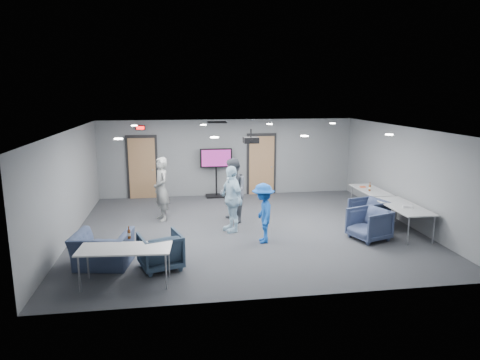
{
  "coord_description": "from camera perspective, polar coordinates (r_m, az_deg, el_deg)",
  "views": [
    {
      "loc": [
        -1.81,
        -10.94,
        3.64
      ],
      "look_at": [
        -0.06,
        0.76,
        1.2
      ],
      "focal_mm": 32.0,
      "sensor_mm": 36.0,
      "label": 1
    }
  ],
  "objects": [
    {
      "name": "table_right_a",
      "position": [
        13.61,
        17.0,
        -1.42
      ],
      "size": [
        0.7,
        1.68,
        0.73
      ],
      "rotation": [
        0.0,
        0.0,
        1.57
      ],
      "color": "#B5B8BA",
      "rests_on": "floor"
    },
    {
      "name": "chair_right_b",
      "position": [
        12.28,
        16.73,
        -4.23
      ],
      "size": [
        1.03,
        1.01,
        0.77
      ],
      "primitive_type": "imported",
      "rotation": [
        0.0,
        0.0,
        -1.3
      ],
      "color": "#343E5A",
      "rests_on": "floor"
    },
    {
      "name": "person_d",
      "position": [
        10.48,
        3.09,
        -4.43
      ],
      "size": [
        0.63,
        1.0,
        1.48
      ],
      "primitive_type": "imported",
      "rotation": [
        0.0,
        0.0,
        -1.66
      ],
      "color": "blue",
      "rests_on": "floor"
    },
    {
      "name": "tv_stand",
      "position": [
        14.98,
        -3.19,
        1.39
      ],
      "size": [
        1.12,
        0.53,
        1.72
      ],
      "color": "black",
      "rests_on": "floor"
    },
    {
      "name": "table_front_left",
      "position": [
        8.53,
        -15.1,
        -9.04
      ],
      "size": [
        1.8,
        0.86,
        0.73
      ],
      "rotation": [
        0.0,
        0.0,
        -0.08
      ],
      "color": "#B5B8BA",
      "rests_on": "floor"
    },
    {
      "name": "person_c",
      "position": [
        11.27,
        -1.14,
        -2.51
      ],
      "size": [
        0.76,
        1.12,
        1.77
      ],
      "primitive_type": "imported",
      "rotation": [
        0.0,
        0.0,
        -1.22
      ],
      "color": "#C6E9FF",
      "rests_on": "floor"
    },
    {
      "name": "door_right",
      "position": [
        15.41,
        2.88,
        2.03
      ],
      "size": [
        1.06,
        0.17,
        2.24
      ],
      "color": "black",
      "rests_on": "wall_back"
    },
    {
      "name": "wall_back",
      "position": [
        15.22,
        -1.59,
        3.0
      ],
      "size": [
        9.0,
        0.02,
        2.7
      ],
      "primitive_type": "cube",
      "color": "slate",
      "rests_on": "floor"
    },
    {
      "name": "exit_sign",
      "position": [
        14.96,
        -13.14,
        6.8
      ],
      "size": [
        0.32,
        0.08,
        0.16
      ],
      "color": "black",
      "rests_on": "wall_back"
    },
    {
      "name": "wrapper",
      "position": [
        11.81,
        21.44,
        -3.29
      ],
      "size": [
        0.27,
        0.23,
        0.05
      ],
      "primitive_type": "cube",
      "rotation": [
        0.0,
        0.0,
        -0.35
      ],
      "color": "silver",
      "rests_on": "table_right_b"
    },
    {
      "name": "floor",
      "position": [
        11.67,
        0.85,
        -6.52
      ],
      "size": [
        9.0,
        9.0,
        0.0
      ],
      "primitive_type": "plane",
      "color": "#35383D",
      "rests_on": "ground"
    },
    {
      "name": "hvac_diffuser",
      "position": [
        13.83,
        -3.08,
        7.68
      ],
      "size": [
        0.6,
        0.6,
        0.03
      ],
      "primitive_type": "cube",
      "color": "black",
      "rests_on": "ceiling"
    },
    {
      "name": "bottle_right",
      "position": [
        13.36,
        16.91,
        -1.0
      ],
      "size": [
        0.07,
        0.07,
        0.27
      ],
      "color": "#633011",
      "rests_on": "table_right_a"
    },
    {
      "name": "chair_right_c",
      "position": [
        11.22,
        16.81,
        -5.68
      ],
      "size": [
        1.09,
        1.07,
        0.79
      ],
      "primitive_type": "imported",
      "rotation": [
        0.0,
        0.0,
        -1.24
      ],
      "color": "#3D496A",
      "rests_on": "floor"
    },
    {
      "name": "person_a",
      "position": [
        12.43,
        -10.45,
        -1.2
      ],
      "size": [
        0.64,
        0.78,
        1.83
      ],
      "primitive_type": "imported",
      "rotation": [
        0.0,
        0.0,
        -1.22
      ],
      "color": "gray",
      "rests_on": "floor"
    },
    {
      "name": "wall_front",
      "position": [
        7.53,
        5.87,
        -6.12
      ],
      "size": [
        9.0,
        0.02,
        2.7
      ],
      "primitive_type": "cube",
      "color": "slate",
      "rests_on": "floor"
    },
    {
      "name": "door_left",
      "position": [
        15.16,
        -12.89,
        1.59
      ],
      "size": [
        1.06,
        0.17,
        2.24
      ],
      "color": "black",
      "rests_on": "wall_back"
    },
    {
      "name": "chair_front_a",
      "position": [
        9.21,
        -10.57,
        -9.25
      ],
      "size": [
        1.04,
        1.05,
        0.77
      ],
      "primitive_type": "imported",
      "rotation": [
        0.0,
        0.0,
        3.45
      ],
      "color": "#324457",
      "rests_on": "floor"
    },
    {
      "name": "snack_box",
      "position": [
        13.82,
        16.05,
        -0.88
      ],
      "size": [
        0.18,
        0.14,
        0.04
      ],
      "primitive_type": "cube",
      "rotation": [
        0.0,
        0.0,
        -0.14
      ],
      "color": "#CB5632",
      "rests_on": "table_right_a"
    },
    {
      "name": "ceiling",
      "position": [
        11.12,
        0.89,
        6.81
      ],
      "size": [
        9.0,
        9.0,
        0.0
      ],
      "primitive_type": "plane",
      "rotation": [
        3.14,
        0.0,
        0.0
      ],
      "color": "silver",
      "rests_on": "wall_back"
    },
    {
      "name": "person_b",
      "position": [
        11.99,
        -0.95,
        -1.47
      ],
      "size": [
        0.86,
        1.01,
        1.83
      ],
      "primitive_type": "imported",
      "rotation": [
        0.0,
        0.0,
        -1.37
      ],
      "color": "#4C525C",
      "rests_on": "floor"
    },
    {
      "name": "table_right_b",
      "position": [
        11.98,
        20.88,
        -3.39
      ],
      "size": [
        0.82,
        1.97,
        0.73
      ],
      "rotation": [
        0.0,
        0.0,
        1.57
      ],
      "color": "#B5B8BA",
      "rests_on": "floor"
    },
    {
      "name": "chair_front_b",
      "position": [
        9.59,
        -17.86,
        -8.85
      ],
      "size": [
        1.3,
        1.18,
        0.75
      ],
      "primitive_type": "imported",
      "rotation": [
        0.0,
        0.0,
        2.97
      ],
      "color": "#3D4A69",
      "rests_on": "floor"
    },
    {
      "name": "bottle_front",
      "position": [
        8.99,
        -14.58,
        -6.98
      ],
      "size": [
        0.07,
        0.07,
        0.26
      ],
      "color": "#633011",
      "rests_on": "table_front_left"
    },
    {
      "name": "downlights",
      "position": [
        11.13,
        0.89,
        6.73
      ],
      "size": [
        6.18,
        3.78,
        0.02
      ],
      "color": "white",
      "rests_on": "ceiling"
    },
    {
      "name": "wall_left",
      "position": [
        11.49,
        -21.86,
        -0.69
      ],
      "size": [
        0.02,
        8.0,
        2.7
      ],
      "primitive_type": "cube",
      "color": "slate",
      "rests_on": "floor"
    },
    {
      "name": "wall_right",
      "position": [
        12.83,
        21.11,
        0.59
      ],
      "size": [
        0.02,
        8.0,
        2.7
      ],
      "primitive_type": "cube",
      "color": "slate",
      "rests_on": "floor"
    },
    {
      "name": "projector",
      "position": [
        11.28,
        1.47,
        5.36
      ],
      "size": [
        0.39,
        0.37,
        0.37
      ],
      "rotation": [
        0.0,
        0.0,
        0.02
      ],
      "color": "black",
      "rests_on": "ceiling"
    }
  ]
}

